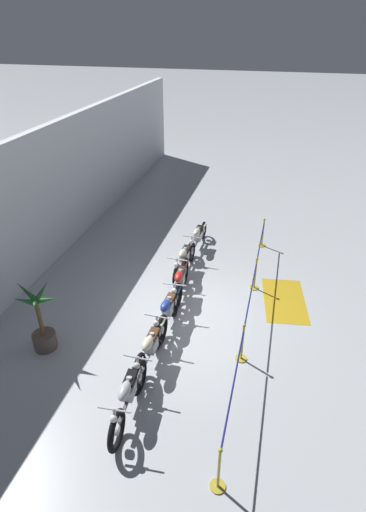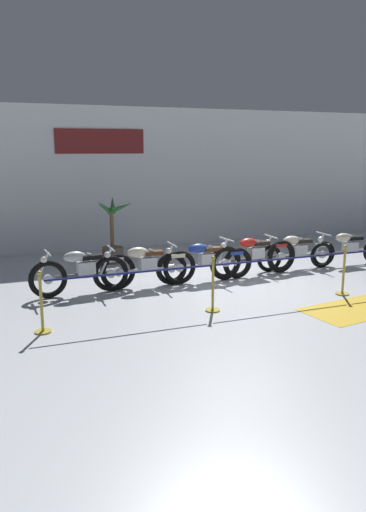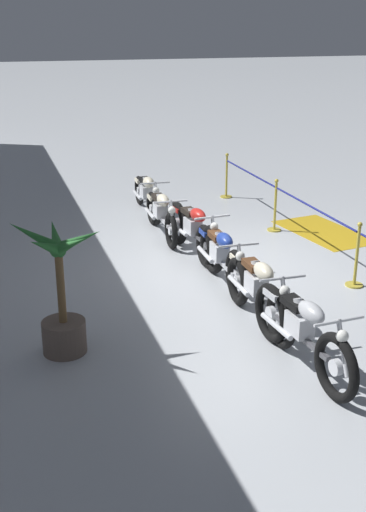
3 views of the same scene
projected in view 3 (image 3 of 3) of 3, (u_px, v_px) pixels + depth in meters
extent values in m
plane|color=#B2B7BC|center=(231.00, 265.00, 11.02)|extent=(120.00, 120.00, 0.00)
torus|color=black|center=(336.00, 367.00, 7.00)|extent=(0.79, 0.16, 0.79)
torus|color=black|center=(271.00, 313.00, 8.30)|extent=(0.79, 0.16, 0.79)
cylinder|color=silver|center=(336.00, 367.00, 7.00)|extent=(0.19, 0.09, 0.19)
cylinder|color=silver|center=(271.00, 313.00, 8.30)|extent=(0.19, 0.09, 0.19)
cylinder|color=silver|center=(343.00, 348.00, 6.83)|extent=(0.31, 0.08, 0.59)
cube|color=silver|center=(299.00, 324.00, 7.64)|extent=(0.37, 0.24, 0.26)
cylinder|color=silver|center=(302.00, 310.00, 7.53)|extent=(0.19, 0.12, 0.24)
cylinder|color=silver|center=(299.00, 308.00, 7.61)|extent=(0.19, 0.12, 0.24)
cylinder|color=silver|center=(276.00, 326.00, 7.90)|extent=(0.70, 0.11, 0.07)
cube|color=#47474C|center=(301.00, 336.00, 7.64)|extent=(1.18, 0.14, 0.06)
ellipsoid|color=#B7BABF|center=(311.00, 312.00, 7.35)|extent=(0.47, 0.25, 0.22)
cube|color=black|center=(295.00, 303.00, 7.68)|extent=(0.41, 0.23, 0.09)
cube|color=#B7BABF|center=(274.00, 294.00, 8.16)|extent=(0.33, 0.18, 0.08)
cylinder|color=silver|center=(339.00, 321.00, 6.83)|extent=(0.08, 0.62, 0.04)
sphere|color=silver|center=(342.00, 336.00, 6.81)|extent=(0.14, 0.14, 0.14)
torus|color=black|center=(281.00, 319.00, 8.16)|extent=(0.77, 0.12, 0.77)
torus|color=black|center=(237.00, 275.00, 9.56)|extent=(0.77, 0.12, 0.77)
cylinder|color=silver|center=(281.00, 319.00, 8.16)|extent=(0.19, 0.08, 0.18)
cylinder|color=silver|center=(237.00, 275.00, 9.56)|extent=(0.19, 0.08, 0.18)
cylinder|color=silver|center=(285.00, 301.00, 7.98)|extent=(0.30, 0.06, 0.59)
cube|color=silver|center=(256.00, 283.00, 8.85)|extent=(0.36, 0.22, 0.26)
cylinder|color=silver|center=(258.00, 271.00, 8.75)|extent=(0.18, 0.11, 0.24)
cylinder|color=silver|center=(256.00, 269.00, 8.82)|extent=(0.18, 0.11, 0.24)
cylinder|color=silver|center=(238.00, 286.00, 9.13)|extent=(0.70, 0.08, 0.07)
cube|color=#ADAFB5|center=(257.00, 294.00, 8.86)|extent=(1.25, 0.07, 0.06)
ellipsoid|color=beige|center=(264.00, 272.00, 8.56)|extent=(0.46, 0.23, 0.22)
cube|color=#4C2D19|center=(253.00, 265.00, 8.89)|extent=(0.40, 0.20, 0.09)
cube|color=beige|center=(238.00, 258.00, 9.42)|extent=(0.32, 0.16, 0.08)
cylinder|color=silver|center=(283.00, 278.00, 7.99)|extent=(0.04, 0.62, 0.04)
sphere|color=silver|center=(285.00, 291.00, 7.97)|extent=(0.14, 0.14, 0.14)
torus|color=black|center=(238.00, 281.00, 9.40)|extent=(0.73, 0.15, 0.73)
torus|color=black|center=(205.00, 246.00, 10.87)|extent=(0.73, 0.15, 0.73)
cylinder|color=silver|center=(238.00, 281.00, 9.40)|extent=(0.17, 0.09, 0.17)
cylinder|color=silver|center=(205.00, 246.00, 10.87)|extent=(0.17, 0.09, 0.17)
cylinder|color=silver|center=(241.00, 265.00, 9.22)|extent=(0.30, 0.07, 0.59)
cube|color=silver|center=(219.00, 252.00, 10.13)|extent=(0.37, 0.23, 0.26)
cylinder|color=silver|center=(221.00, 240.00, 10.02)|extent=(0.18, 0.12, 0.24)
cylinder|color=silver|center=(219.00, 239.00, 10.09)|extent=(0.18, 0.12, 0.24)
cylinder|color=silver|center=(205.00, 254.00, 10.41)|extent=(0.70, 0.09, 0.07)
cube|color=#ADAFB5|center=(220.00, 261.00, 10.13)|extent=(1.30, 0.10, 0.06)
ellipsoid|color=navy|center=(225.00, 241.00, 9.83)|extent=(0.47, 0.23, 0.22)
cube|color=#4C2D19|center=(217.00, 236.00, 10.17)|extent=(0.41, 0.21, 0.09)
cube|color=navy|center=(206.00, 232.00, 10.74)|extent=(0.32, 0.17, 0.08)
cylinder|color=silver|center=(239.00, 245.00, 9.23)|extent=(0.06, 0.62, 0.04)
sphere|color=silver|center=(240.00, 256.00, 9.21)|extent=(0.14, 0.14, 0.14)
torus|color=black|center=(212.00, 249.00, 10.58)|extent=(0.82, 0.20, 0.81)
torus|color=black|center=(177.00, 223.00, 11.95)|extent=(0.82, 0.20, 0.81)
cylinder|color=silver|center=(212.00, 249.00, 10.58)|extent=(0.19, 0.09, 0.19)
cylinder|color=silver|center=(177.00, 223.00, 11.95)|extent=(0.19, 0.09, 0.19)
cylinder|color=silver|center=(215.00, 235.00, 10.40)|extent=(0.31, 0.08, 0.59)
cube|color=silver|center=(193.00, 226.00, 11.25)|extent=(0.38, 0.25, 0.26)
cylinder|color=silver|center=(194.00, 216.00, 11.14)|extent=(0.19, 0.12, 0.24)
cylinder|color=silver|center=(192.00, 214.00, 11.22)|extent=(0.19, 0.12, 0.24)
cylinder|color=silver|center=(179.00, 229.00, 11.51)|extent=(0.70, 0.13, 0.07)
cube|color=#47474C|center=(194.00, 234.00, 11.25)|extent=(1.26, 0.16, 0.06)
ellipsoid|color=#B21E19|center=(198.00, 215.00, 10.96)|extent=(0.48, 0.26, 0.22)
cube|color=black|center=(190.00, 212.00, 11.29)|extent=(0.41, 0.23, 0.09)
cube|color=#B21E19|center=(178.00, 209.00, 11.81)|extent=(0.33, 0.19, 0.08)
cylinder|color=silver|center=(212.00, 217.00, 10.40)|extent=(0.09, 0.62, 0.04)
sphere|color=silver|center=(214.00, 227.00, 10.38)|extent=(0.14, 0.14, 0.14)
torus|color=black|center=(171.00, 231.00, 11.73)|extent=(0.67, 0.12, 0.67)
torus|color=black|center=(152.00, 208.00, 13.14)|extent=(0.67, 0.12, 0.67)
cylinder|color=silver|center=(171.00, 231.00, 11.73)|extent=(0.16, 0.09, 0.16)
cylinder|color=silver|center=(152.00, 208.00, 13.14)|extent=(0.16, 0.09, 0.16)
cylinder|color=silver|center=(172.00, 217.00, 11.55)|extent=(0.30, 0.07, 0.59)
cube|color=silver|center=(160.00, 210.00, 12.43)|extent=(0.37, 0.23, 0.26)
cylinder|color=silver|center=(161.00, 201.00, 12.32)|extent=(0.18, 0.12, 0.24)
cylinder|color=silver|center=(160.00, 200.00, 12.39)|extent=(0.18, 0.12, 0.24)
cylinder|color=silver|center=(150.00, 213.00, 12.71)|extent=(0.70, 0.09, 0.07)
cube|color=#ADAFB5|center=(161.00, 218.00, 12.43)|extent=(1.25, 0.10, 0.06)
ellipsoid|color=beige|center=(163.00, 200.00, 12.13)|extent=(0.47, 0.23, 0.22)
cube|color=black|center=(159.00, 198.00, 12.47)|extent=(0.41, 0.21, 0.09)
cube|color=beige|center=(152.00, 197.00, 13.02)|extent=(0.32, 0.17, 0.08)
cylinder|color=silver|center=(171.00, 202.00, 11.56)|extent=(0.06, 0.62, 0.04)
sphere|color=silver|center=(172.00, 210.00, 11.53)|extent=(0.14, 0.14, 0.14)
torus|color=black|center=(156.00, 210.00, 13.08)|extent=(0.66, 0.11, 0.65)
torus|color=black|center=(139.00, 190.00, 14.55)|extent=(0.66, 0.11, 0.65)
cylinder|color=silver|center=(156.00, 210.00, 13.08)|extent=(0.16, 0.08, 0.16)
cylinder|color=silver|center=(139.00, 190.00, 14.55)|extent=(0.16, 0.08, 0.16)
cylinder|color=silver|center=(156.00, 197.00, 12.90)|extent=(0.30, 0.07, 0.59)
cube|color=silver|center=(146.00, 192.00, 13.80)|extent=(0.37, 0.23, 0.26)
cylinder|color=silver|center=(147.00, 183.00, 13.70)|extent=(0.18, 0.12, 0.24)
cylinder|color=silver|center=(146.00, 182.00, 13.77)|extent=(0.18, 0.12, 0.24)
cylinder|color=silver|center=(137.00, 195.00, 14.09)|extent=(0.70, 0.09, 0.07)
cube|color=#47474C|center=(147.00, 199.00, 13.81)|extent=(1.30, 0.10, 0.06)
ellipsoid|color=beige|center=(148.00, 182.00, 13.51)|extent=(0.47, 0.23, 0.22)
cube|color=black|center=(145.00, 180.00, 13.85)|extent=(0.41, 0.21, 0.09)
cube|color=beige|center=(139.00, 181.00, 14.42)|extent=(0.32, 0.17, 0.08)
cylinder|color=silver|center=(155.00, 183.00, 12.91)|extent=(0.05, 0.62, 0.04)
sphere|color=silver|center=(156.00, 191.00, 12.88)|extent=(0.14, 0.14, 0.14)
cylinder|color=brown|center=(64.00, 337.00, 8.08)|extent=(0.55, 0.55, 0.42)
cylinder|color=brown|center=(61.00, 286.00, 7.84)|extent=(0.10, 0.10, 0.97)
cone|color=#286B2D|center=(55.00, 235.00, 7.88)|extent=(0.64, 0.16, 0.35)
cone|color=#286B2D|center=(35.00, 237.00, 7.64)|extent=(0.33, 0.65, 0.53)
cone|color=#286B2D|center=(46.00, 247.00, 7.47)|extent=(0.45, 0.48, 0.44)
cone|color=#286B2D|center=(70.00, 245.00, 7.49)|extent=(0.56, 0.44, 0.44)
cone|color=#286B2D|center=(78.00, 240.00, 7.76)|extent=(0.22, 0.60, 0.35)
cylinder|color=navy|center=(313.00, 208.00, 11.21)|extent=(2.87, 0.04, 0.04)
cylinder|color=navy|center=(249.00, 173.00, 13.74)|extent=(2.58, 0.04, 0.04)
cylinder|color=gold|center=(354.00, 285.00, 10.17)|extent=(0.28, 0.28, 0.03)
cylinder|color=gold|center=(357.00, 256.00, 10.00)|extent=(0.05, 0.05, 0.95)
sphere|color=gold|center=(360.00, 225.00, 9.82)|extent=(0.08, 0.08, 0.08)
cylinder|color=gold|center=(274.00, 230.00, 12.84)|extent=(0.28, 0.28, 0.03)
cylinder|color=gold|center=(275.00, 206.00, 12.67)|extent=(0.05, 0.05, 0.95)
sphere|color=gold|center=(277.00, 181.00, 12.49)|extent=(0.08, 0.08, 0.08)
cylinder|color=gold|center=(226.00, 197.00, 15.25)|extent=(0.28, 0.28, 0.03)
cylinder|color=gold|center=(227.00, 177.00, 15.08)|extent=(0.05, 0.05, 0.95)
sphere|color=gold|center=(227.00, 155.00, 14.90)|extent=(0.08, 0.08, 0.08)
cube|color=#B78E19|center=(324.00, 232.00, 12.75)|extent=(2.25, 1.44, 0.01)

